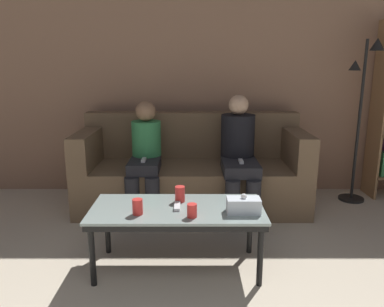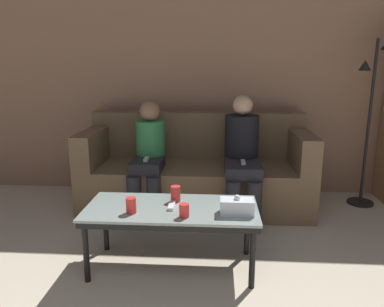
{
  "view_description": "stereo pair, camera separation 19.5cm",
  "coord_description": "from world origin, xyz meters",
  "views": [
    {
      "loc": [
        0.0,
        -0.33,
        1.42
      ],
      "look_at": [
        0.0,
        2.68,
        0.69
      ],
      "focal_mm": 35.0,
      "sensor_mm": 36.0,
      "label": 1
    },
    {
      "loc": [
        0.2,
        -0.32,
        1.42
      ],
      "look_at": [
        0.0,
        2.68,
        0.69
      ],
      "focal_mm": 35.0,
      "sensor_mm": 36.0,
      "label": 2
    }
  ],
  "objects": [
    {
      "name": "wall_back",
      "position": [
        0.0,
        3.83,
        1.3
      ],
      "size": [
        12.0,
        0.06,
        2.6
      ],
      "color": "#9E755B",
      "rests_on": "ground_plane"
    },
    {
      "name": "couch",
      "position": [
        0.0,
        3.33,
        0.34
      ],
      "size": [
        2.23,
        0.86,
        0.92
      ],
      "color": "brown",
      "rests_on": "ground_plane"
    },
    {
      "name": "coffee_table",
      "position": [
        -0.1,
        2.09,
        0.41
      ],
      "size": [
        1.19,
        0.54,
        0.46
      ],
      "color": "#8C9E99",
      "rests_on": "ground_plane"
    },
    {
      "name": "cup_near_left",
      "position": [
        -0.0,
        1.92,
        0.5
      ],
      "size": [
        0.06,
        0.06,
        0.09
      ],
      "color": "red",
      "rests_on": "coffee_table"
    },
    {
      "name": "cup_near_right",
      "position": [
        -0.36,
        1.97,
        0.51
      ],
      "size": [
        0.07,
        0.07,
        0.1
      ],
      "color": "red",
      "rests_on": "coffee_table"
    },
    {
      "name": "cup_far_center",
      "position": [
        -0.09,
        2.2,
        0.51
      ],
      "size": [
        0.07,
        0.07,
        0.11
      ],
      "color": "red",
      "rests_on": "coffee_table"
    },
    {
      "name": "tissue_box",
      "position": [
        0.34,
        2.0,
        0.51
      ],
      "size": [
        0.22,
        0.12,
        0.13
      ],
      "color": "silver",
      "rests_on": "coffee_table"
    },
    {
      "name": "game_remote",
      "position": [
        -0.1,
        2.09,
        0.47
      ],
      "size": [
        0.04,
        0.15,
        0.02
      ],
      "color": "white",
      "rests_on": "coffee_table"
    },
    {
      "name": "standing_lamp",
      "position": [
        1.72,
        3.46,
        1.02
      ],
      "size": [
        0.31,
        0.26,
        1.66
      ],
      "color": "black",
      "rests_on": "ground_plane"
    },
    {
      "name": "seated_person_left_end",
      "position": [
        -0.44,
        3.1,
        0.57
      ],
      "size": [
        0.31,
        0.61,
        1.07
      ],
      "color": "#28282D",
      "rests_on": "ground_plane"
    },
    {
      "name": "seated_person_mid_left",
      "position": [
        0.44,
        3.1,
        0.61
      ],
      "size": [
        0.32,
        0.71,
        1.13
      ],
      "color": "#28282D",
      "rests_on": "ground_plane"
    }
  ]
}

